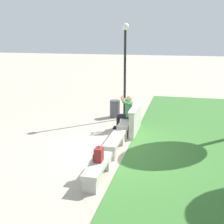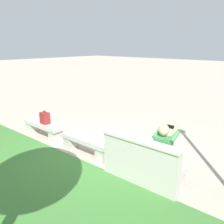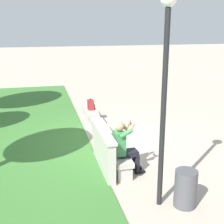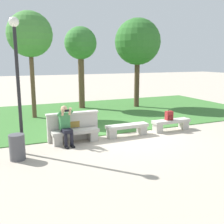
{
  "view_description": "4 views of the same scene",
  "coord_description": "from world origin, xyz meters",
  "px_view_note": "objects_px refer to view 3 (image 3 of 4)",
  "views": [
    {
      "loc": [
        9.03,
        2.01,
        3.7
      ],
      "look_at": [
        -0.8,
        -0.27,
        1.06
      ],
      "focal_mm": 50.0,
      "sensor_mm": 36.0,
      "label": 1
    },
    {
      "loc": [
        -4.87,
        4.38,
        2.88
      ],
      "look_at": [
        -0.33,
        -0.66,
        1.09
      ],
      "focal_mm": 42.0,
      "sensor_mm": 36.0,
      "label": 2
    },
    {
      "loc": [
        -8.87,
        1.77,
        3.47
      ],
      "look_at": [
        -0.75,
        -0.17,
        1.08
      ],
      "focal_mm": 50.0,
      "sensor_mm": 36.0,
      "label": 3
    },
    {
      "loc": [
        -4.27,
        -8.49,
        2.84
      ],
      "look_at": [
        -0.69,
        -0.18,
        1.01
      ],
      "focal_mm": 42.0,
      "sensor_mm": 36.0,
      "label": 4
    }
  ],
  "objects_px": {
    "bench_main": "(117,156)",
    "trash_bin": "(186,189)",
    "backpack": "(91,105)",
    "bench_mid": "(90,113)",
    "bench_near": "(101,131)",
    "person_photographer": "(124,145)",
    "lamp_post": "(165,74)"
  },
  "relations": [
    {
      "from": "bench_near",
      "to": "bench_mid",
      "type": "xyz_separation_m",
      "value": [
        1.99,
        0.0,
        0.0
      ]
    },
    {
      "from": "bench_near",
      "to": "person_photographer",
      "type": "distance_m",
      "value": 2.38
    },
    {
      "from": "bench_mid",
      "to": "person_photographer",
      "type": "distance_m",
      "value": 4.35
    },
    {
      "from": "trash_bin",
      "to": "lamp_post",
      "type": "xyz_separation_m",
      "value": [
        0.18,
        0.46,
        2.23
      ]
    },
    {
      "from": "bench_main",
      "to": "backpack",
      "type": "relative_size",
      "value": 3.8
    },
    {
      "from": "bench_main",
      "to": "trash_bin",
      "type": "relative_size",
      "value": 2.17
    },
    {
      "from": "bench_mid",
      "to": "backpack",
      "type": "bearing_deg",
      "value": -175.69
    },
    {
      "from": "person_photographer",
      "to": "lamp_post",
      "type": "height_order",
      "value": "lamp_post"
    },
    {
      "from": "backpack",
      "to": "lamp_post",
      "type": "bearing_deg",
      "value": -175.94
    },
    {
      "from": "bench_mid",
      "to": "person_photographer",
      "type": "xyz_separation_m",
      "value": [
        -4.33,
        -0.08,
        0.45
      ]
    },
    {
      "from": "backpack",
      "to": "lamp_post",
      "type": "height_order",
      "value": "lamp_post"
    },
    {
      "from": "bench_near",
      "to": "bench_mid",
      "type": "distance_m",
      "value": 1.99
    },
    {
      "from": "backpack",
      "to": "trash_bin",
      "type": "relative_size",
      "value": 0.57
    },
    {
      "from": "bench_main",
      "to": "trash_bin",
      "type": "distance_m",
      "value": 2.14
    },
    {
      "from": "bench_mid",
      "to": "bench_near",
      "type": "bearing_deg",
      "value": 180.0
    },
    {
      "from": "person_photographer",
      "to": "lamp_post",
      "type": "distance_m",
      "value": 2.37
    },
    {
      "from": "bench_near",
      "to": "lamp_post",
      "type": "height_order",
      "value": "lamp_post"
    },
    {
      "from": "bench_mid",
      "to": "lamp_post",
      "type": "height_order",
      "value": "lamp_post"
    },
    {
      "from": "bench_near",
      "to": "trash_bin",
      "type": "distance_m",
      "value": 4.04
    },
    {
      "from": "person_photographer",
      "to": "backpack",
      "type": "xyz_separation_m",
      "value": [
        4.21,
        0.07,
        -0.11
      ]
    },
    {
      "from": "bench_mid",
      "to": "trash_bin",
      "type": "xyz_separation_m",
      "value": [
        -5.93,
        -0.87,
        0.09
      ]
    },
    {
      "from": "bench_mid",
      "to": "backpack",
      "type": "distance_m",
      "value": 0.36
    },
    {
      "from": "bench_main",
      "to": "trash_bin",
      "type": "xyz_separation_m",
      "value": [
        -1.96,
        -0.87,
        0.09
      ]
    },
    {
      "from": "backpack",
      "to": "trash_bin",
      "type": "distance_m",
      "value": 5.88
    },
    {
      "from": "bench_main",
      "to": "person_photographer",
      "type": "distance_m",
      "value": 0.58
    },
    {
      "from": "bench_near",
      "to": "backpack",
      "type": "bearing_deg",
      "value": -0.27
    },
    {
      "from": "person_photographer",
      "to": "trash_bin",
      "type": "distance_m",
      "value": 1.82
    },
    {
      "from": "bench_near",
      "to": "lamp_post",
      "type": "bearing_deg",
      "value": -173.8
    },
    {
      "from": "lamp_post",
      "to": "bench_mid",
      "type": "bearing_deg",
      "value": 4.07
    },
    {
      "from": "bench_main",
      "to": "person_photographer",
      "type": "relative_size",
      "value": 1.23
    },
    {
      "from": "bench_mid",
      "to": "trash_bin",
      "type": "bearing_deg",
      "value": -171.63
    },
    {
      "from": "bench_main",
      "to": "bench_mid",
      "type": "relative_size",
      "value": 1.0
    }
  ]
}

